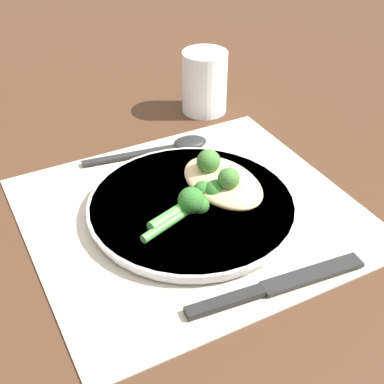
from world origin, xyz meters
TOP-DOWN VIEW (x-y plane):
  - ground_plane at (0.00, 0.00)m, footprint 3.00×3.00m
  - placemat at (0.00, 0.00)m, footprint 0.39×0.35m
  - plate at (0.00, 0.00)m, footprint 0.25×0.25m
  - chicken_fillet at (-0.05, -0.01)m, footprint 0.09×0.13m
  - pesto_dollop_primary at (-0.04, 0.01)m, footprint 0.03×0.03m
  - pesto_dollop_secondary at (-0.04, -0.03)m, footprint 0.03×0.03m
  - broccoli_stalk_front at (-0.00, 0.01)m, footprint 0.11×0.05m
  - broccoli_stalk_left at (0.01, 0.02)m, footprint 0.09×0.05m
  - knife at (-0.02, 0.15)m, footprint 0.20×0.04m
  - spoon at (-0.05, -0.14)m, footprint 0.18×0.05m
  - water_glass at (-0.14, -0.23)m, footprint 0.07×0.07m

SIDE VIEW (x-z plane):
  - ground_plane at x=0.00m, z-range 0.00..0.00m
  - placemat at x=0.00m, z-range 0.00..0.00m
  - knife at x=-0.02m, z-range 0.00..0.01m
  - spoon at x=-0.05m, z-range 0.00..0.02m
  - plate at x=0.00m, z-range 0.01..0.02m
  - broccoli_stalk_front at x=0.00m, z-range 0.02..0.04m
  - chicken_fillet at x=-0.05m, z-range 0.02..0.04m
  - broccoli_stalk_left at x=0.01m, z-range 0.02..0.05m
  - pesto_dollop_primary at x=-0.04m, z-range 0.04..0.06m
  - water_glass at x=-0.14m, z-range 0.00..0.10m
  - pesto_dollop_secondary at x=-0.04m, z-range 0.03..0.06m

